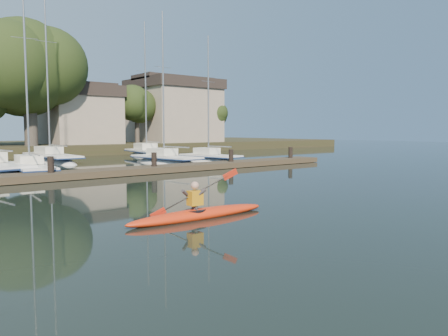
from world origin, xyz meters
TOP-DOWN VIEW (x-y plane):
  - ground at (0.00, 0.00)m, footprint 160.00×160.00m
  - kayak at (-2.86, 1.49)m, footprint 4.74×1.02m
  - dock at (0.00, 14.00)m, footprint 34.00×2.00m
  - sailboat_2 at (-2.93, 17.82)m, footprint 2.69×8.16m
  - sailboat_3 at (7.02, 19.17)m, footprint 2.85×7.84m
  - sailboat_4 at (10.77, 18.62)m, footprint 2.89×6.68m
  - sailboat_6 at (1.06, 26.50)m, footprint 2.18×10.07m
  - sailboat_7 at (10.01, 27.18)m, footprint 3.50×8.74m
  - shore at (1.61, 40.29)m, footprint 90.00×25.25m

SIDE VIEW (x-z plane):
  - sailboat_7 at x=10.01m, z-range -7.05..6.65m
  - sailboat_6 at x=1.06m, z-range -8.18..7.81m
  - sailboat_3 at x=7.02m, z-range -6.37..6.00m
  - sailboat_4 at x=10.77m, z-range -5.67..5.31m
  - sailboat_2 at x=-2.93m, z-range -6.80..6.46m
  - ground at x=0.00m, z-range 0.00..0.00m
  - kayak at x=-2.86m, z-range -0.57..0.94m
  - dock at x=0.00m, z-range -0.70..1.10m
  - shore at x=1.61m, z-range -3.15..9.60m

